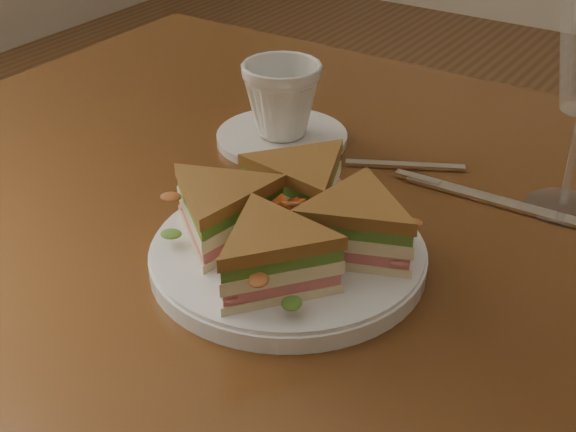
{
  "coord_description": "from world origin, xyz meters",
  "views": [
    {
      "loc": [
        0.3,
        -0.62,
        1.16
      ],
      "look_at": [
        -0.03,
        -0.12,
        0.8
      ],
      "focal_mm": 50.0,
      "sensor_mm": 36.0,
      "label": 1
    }
  ],
  "objects": [
    {
      "name": "table",
      "position": [
        0.0,
        0.0,
        0.65
      ],
      "size": [
        1.2,
        0.8,
        0.75
      ],
      "color": "#3D200E",
      "rests_on": "ground"
    },
    {
      "name": "plate",
      "position": [
        -0.03,
        -0.12,
        0.76
      ],
      "size": [
        0.25,
        0.25,
        0.02
      ],
      "primitive_type": "cylinder",
      "color": "white",
      "rests_on": "table"
    },
    {
      "name": "sandwich_wedges",
      "position": [
        -0.03,
        -0.12,
        0.8
      ],
      "size": [
        0.26,
        0.26,
        0.06
      ],
      "color": "#FAE8B8",
      "rests_on": "plate"
    },
    {
      "name": "crisps_mound",
      "position": [
        -0.03,
        -0.12,
        0.79
      ],
      "size": [
        0.09,
        0.09,
        0.05
      ],
      "primitive_type": null,
      "color": "#CF511A",
      "rests_on": "plate"
    },
    {
      "name": "spoon",
      "position": [
        -0.09,
        0.07,
        0.75
      ],
      "size": [
        0.17,
        0.09,
        0.01
      ],
      "rotation": [
        0.0,
        0.0,
        0.48
      ],
      "color": "silver",
      "rests_on": "table"
    },
    {
      "name": "knife",
      "position": [
        0.08,
        0.09,
        0.75
      ],
      "size": [
        0.22,
        0.02,
        0.0
      ],
      "rotation": [
        0.0,
        0.0,
        0.02
      ],
      "color": "silver",
      "rests_on": "table"
    },
    {
      "name": "saucer",
      "position": [
        -0.17,
        0.09,
        0.76
      ],
      "size": [
        0.15,
        0.15,
        0.01
      ],
      "primitive_type": "cylinder",
      "color": "white",
      "rests_on": "table"
    },
    {
      "name": "coffee_cup",
      "position": [
        -0.17,
        0.09,
        0.8
      ],
      "size": [
        0.1,
        0.1,
        0.08
      ],
      "primitive_type": "imported",
      "rotation": [
        0.0,
        0.0,
        0.13
      ],
      "color": "white",
      "rests_on": "saucer"
    }
  ]
}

